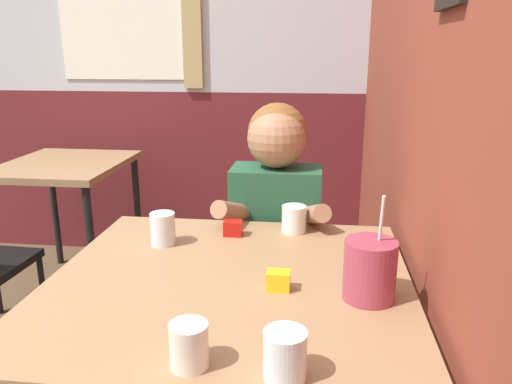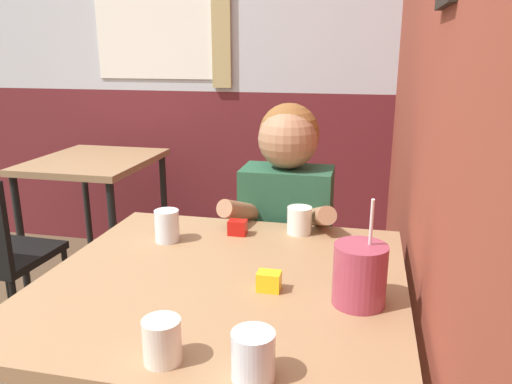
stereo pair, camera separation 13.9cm
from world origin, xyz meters
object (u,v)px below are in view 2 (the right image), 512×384
object	(u,v)px
cocktail_pitcher	(360,275)
background_table	(95,175)
person_seated	(286,242)
main_table	(223,299)

from	to	relation	value
cocktail_pitcher	background_table	bearing A→B (deg)	137.46
background_table	cocktail_pitcher	distance (m)	2.07
person_seated	cocktail_pitcher	world-z (taller)	person_seated
main_table	person_seated	xyz separation A→B (m)	(0.08, 0.61, -0.06)
background_table	cocktail_pitcher	world-z (taller)	cocktail_pitcher
person_seated	cocktail_pitcher	bearing A→B (deg)	-67.12
background_table	person_seated	world-z (taller)	person_seated
main_table	cocktail_pitcher	xyz separation A→B (m)	(0.36, -0.06, 0.14)
main_table	cocktail_pitcher	bearing A→B (deg)	-10.05
main_table	cocktail_pitcher	size ratio (longest dim) A/B	3.60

